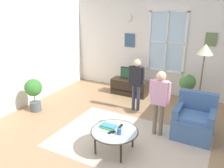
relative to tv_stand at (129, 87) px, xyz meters
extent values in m
cube|color=#9E7A56|center=(0.72, -2.55, -0.24)|extent=(6.23, 6.83, 0.02)
cube|color=silver|center=(0.72, 0.63, 1.18)|extent=(5.63, 0.12, 2.82)
cube|color=silver|center=(0.87, 0.56, 1.31)|extent=(1.02, 0.02, 1.67)
cube|color=white|center=(0.87, 0.54, 2.15)|extent=(1.08, 0.04, 0.06)
cube|color=white|center=(0.87, 0.54, 0.48)|extent=(1.08, 0.04, 0.06)
cube|color=white|center=(0.36, 0.54, 1.31)|extent=(0.06, 0.04, 1.67)
cube|color=white|center=(1.38, 0.54, 1.31)|extent=(0.06, 0.04, 1.67)
cube|color=white|center=(0.87, 0.54, 1.31)|extent=(0.03, 0.04, 1.67)
cube|color=white|center=(0.87, 0.54, 1.31)|extent=(1.02, 0.04, 0.03)
cube|color=#38567A|center=(-0.27, 0.55, 1.29)|extent=(0.32, 0.03, 0.40)
cube|color=#667A4C|center=(2.00, 0.55, 1.47)|extent=(0.28, 0.03, 0.34)
cylinder|color=silver|center=(-0.35, 0.54, 1.96)|extent=(0.24, 0.04, 0.24)
cube|color=#C6B29E|center=(0.99, -2.26, -0.22)|extent=(2.95, 1.96, 0.01)
cube|color=#2D2319|center=(0.00, 0.00, 0.00)|extent=(1.07, 0.41, 0.46)
cube|color=black|center=(0.00, -0.21, -0.07)|extent=(0.96, 0.02, 0.02)
cylinder|color=#4C4C4C|center=(0.00, 0.00, 0.25)|extent=(0.08, 0.08, 0.05)
cube|color=black|center=(0.00, 0.00, 0.43)|extent=(0.56, 0.05, 0.34)
cube|color=#1E4C33|center=(0.00, -0.03, 0.43)|extent=(0.52, 0.01, 0.30)
cube|color=#476B9E|center=(2.06, -1.50, -0.02)|extent=(0.76, 0.72, 0.42)
cube|color=#476B9E|center=(2.06, -1.20, 0.42)|extent=(0.76, 0.16, 0.45)
cube|color=#476B9E|center=(1.74, -1.50, 0.29)|extent=(0.12, 0.65, 0.20)
cube|color=#476B9E|center=(2.38, -1.50, 0.29)|extent=(0.12, 0.65, 0.20)
cube|color=#4D73AA|center=(2.06, -1.55, 0.23)|extent=(0.61, 0.50, 0.08)
cylinder|color=#99B2B7|center=(0.88, -2.67, 0.18)|extent=(0.84, 0.84, 0.02)
torus|color=#3F3328|center=(0.88, -2.67, 0.18)|extent=(0.86, 0.86, 0.02)
cylinder|color=#33281E|center=(0.62, -2.41, -0.03)|extent=(0.04, 0.04, 0.40)
cylinder|color=#33281E|center=(1.13, -2.41, -0.03)|extent=(0.04, 0.04, 0.40)
cylinder|color=#33281E|center=(0.62, -2.92, -0.03)|extent=(0.04, 0.04, 0.40)
cylinder|color=#33281E|center=(1.13, -2.92, -0.03)|extent=(0.04, 0.04, 0.40)
cube|color=green|center=(0.73, -2.62, 0.20)|extent=(0.26, 0.19, 0.02)
cube|color=#357FC4|center=(0.73, -2.62, 0.22)|extent=(0.28, 0.15, 0.03)
cylinder|color=#334C8C|center=(1.00, -2.73, 0.24)|extent=(0.08, 0.08, 0.10)
cube|color=black|center=(0.86, -2.75, 0.20)|extent=(0.11, 0.14, 0.02)
cube|color=black|center=(0.91, -2.49, 0.20)|extent=(0.05, 0.14, 0.02)
cylinder|color=#726656|center=(1.34, -1.77, 0.12)|extent=(0.08, 0.08, 0.69)
cylinder|color=#726656|center=(1.47, -1.77, 0.12)|extent=(0.08, 0.08, 0.69)
cube|color=#DB9EBC|center=(1.41, -1.77, 0.70)|extent=(0.30, 0.15, 0.49)
sphere|color=#D8AD8C|center=(1.41, -1.77, 1.04)|extent=(0.19, 0.19, 0.19)
cylinder|color=#DB9EBC|center=(1.24, -1.79, 0.73)|extent=(0.06, 0.06, 0.44)
cylinder|color=#DB9EBC|center=(1.58, -1.79, 0.73)|extent=(0.06, 0.06, 0.44)
cylinder|color=#333851|center=(0.51, -0.91, 0.11)|extent=(0.08, 0.08, 0.67)
cylinder|color=#333851|center=(0.64, -0.91, 0.11)|extent=(0.08, 0.08, 0.67)
cube|color=black|center=(0.58, -0.91, 0.68)|extent=(0.29, 0.15, 0.47)
sphere|color=#D8AD8C|center=(0.58, -0.91, 1.01)|extent=(0.18, 0.18, 0.18)
cylinder|color=black|center=(0.41, -0.93, 0.70)|extent=(0.06, 0.06, 0.43)
cylinder|color=black|center=(0.75, -0.93, 0.70)|extent=(0.06, 0.06, 0.43)
cylinder|color=silver|center=(1.62, 0.08, -0.11)|extent=(0.33, 0.33, 0.24)
cylinder|color=#4C7238|center=(1.62, 0.08, 0.09)|extent=(0.02, 0.02, 0.17)
sphere|color=#4B7E41|center=(1.62, 0.08, 0.39)|extent=(0.42, 0.42, 0.42)
cylinder|color=#4C565B|center=(-1.65, -2.12, -0.11)|extent=(0.27, 0.27, 0.23)
cylinder|color=#4C7238|center=(-1.65, -2.12, 0.09)|extent=(0.02, 0.02, 0.17)
sphere|color=#35742F|center=(-1.65, -2.12, 0.39)|extent=(0.43, 0.43, 0.43)
cylinder|color=black|center=(2.04, -0.92, -0.21)|extent=(0.26, 0.26, 0.03)
cylinder|color=brown|center=(2.04, -0.92, 0.57)|extent=(0.03, 0.03, 1.59)
cone|color=beige|center=(2.04, -0.92, 1.47)|extent=(0.32, 0.32, 0.22)
camera|label=1|loc=(2.50, -5.83, 2.33)|focal=36.43mm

